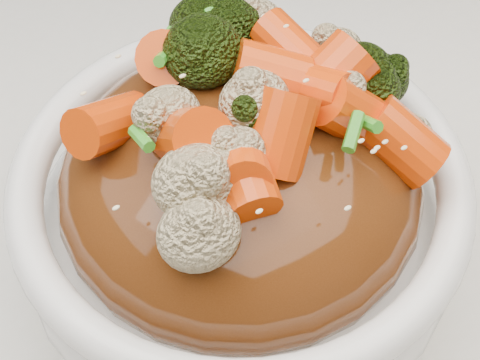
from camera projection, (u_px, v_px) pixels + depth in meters
tablecloth at (148, 287)px, 0.44m from camera, size 1.20×0.80×0.04m
bowl at (240, 220)px, 0.39m from camera, size 0.26×0.26×0.09m
sauce_base at (240, 184)px, 0.37m from camera, size 0.21×0.21×0.10m
carrots at (240, 89)px, 0.32m from camera, size 0.21×0.21×0.05m
broccoli at (240, 91)px, 0.32m from camera, size 0.21×0.21×0.05m
cauliflower at (240, 94)px, 0.32m from camera, size 0.21×0.21×0.04m
scallions at (240, 87)px, 0.32m from camera, size 0.15×0.15×0.02m
sesame_seeds at (240, 87)px, 0.32m from camera, size 0.19×0.19×0.01m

